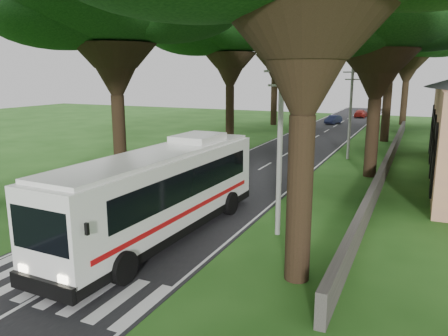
% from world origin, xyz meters
% --- Properties ---
extents(ground, '(140.00, 140.00, 0.00)m').
position_xyz_m(ground, '(0.00, 0.00, 0.00)').
color(ground, '#1E4915').
rests_on(ground, ground).
extents(road, '(8.00, 120.00, 0.04)m').
position_xyz_m(road, '(0.00, 25.00, 0.01)').
color(road, black).
rests_on(road, ground).
extents(crosswalk, '(8.00, 3.00, 0.01)m').
position_xyz_m(crosswalk, '(0.00, -2.00, 0.00)').
color(crosswalk, silver).
rests_on(crosswalk, ground).
extents(property_wall, '(0.35, 50.00, 1.20)m').
position_xyz_m(property_wall, '(9.00, 24.00, 0.60)').
color(property_wall, '#383533').
rests_on(property_wall, ground).
extents(pole_near, '(1.60, 0.24, 8.00)m').
position_xyz_m(pole_near, '(5.50, 6.00, 4.18)').
color(pole_near, gray).
rests_on(pole_near, ground).
extents(pole_mid, '(1.60, 0.24, 8.00)m').
position_xyz_m(pole_mid, '(5.50, 26.00, 4.18)').
color(pole_mid, gray).
rests_on(pole_mid, ground).
extents(pole_far, '(1.60, 0.24, 8.00)m').
position_xyz_m(pole_far, '(5.50, 46.00, 4.18)').
color(pole_far, gray).
rests_on(pole_far, ground).
extents(tree_l_mida, '(13.63, 13.63, 14.85)m').
position_xyz_m(tree_l_mida, '(-8.00, 12.00, 11.80)').
color(tree_l_mida, black).
rests_on(tree_l_mida, ground).
extents(tree_l_midb, '(14.31, 14.31, 15.33)m').
position_xyz_m(tree_l_midb, '(-7.50, 30.00, 12.15)').
color(tree_l_midb, black).
rests_on(tree_l_midb, ground).
extents(tree_l_far, '(13.61, 13.61, 16.32)m').
position_xyz_m(tree_l_far, '(-8.50, 48.00, 13.23)').
color(tree_l_far, black).
rests_on(tree_l_far, ground).
extents(tree_r_mida, '(12.43, 12.43, 13.92)m').
position_xyz_m(tree_r_mida, '(8.00, 20.00, 11.08)').
color(tree_r_mida, black).
rests_on(tree_r_mida, ground).
extents(tree_r_midb, '(13.18, 13.18, 15.84)m').
position_xyz_m(tree_r_midb, '(7.50, 38.00, 12.83)').
color(tree_r_midb, black).
rests_on(tree_r_midb, ground).
extents(tree_r_far, '(15.45, 15.45, 15.74)m').
position_xyz_m(tree_r_far, '(8.50, 56.00, 12.35)').
color(tree_r_far, black).
rests_on(tree_r_far, ground).
extents(coach_bus, '(3.52, 13.49, 3.95)m').
position_xyz_m(coach_bus, '(0.80, 3.62, 2.13)').
color(coach_bus, white).
rests_on(coach_bus, ground).
extents(distant_car_a, '(1.79, 3.59, 1.18)m').
position_xyz_m(distant_car_a, '(-3.00, 43.51, 0.62)').
color(distant_car_a, silver).
rests_on(distant_car_a, road).
extents(distant_car_b, '(2.08, 3.91, 1.22)m').
position_xyz_m(distant_car_b, '(-0.80, 52.64, 0.64)').
color(distant_car_b, navy).
rests_on(distant_car_b, road).
extents(distant_car_c, '(1.93, 4.44, 1.27)m').
position_xyz_m(distant_car_c, '(1.59, 64.28, 0.67)').
color(distant_car_c, maroon).
rests_on(distant_car_c, road).
extents(pedestrian, '(0.53, 0.68, 1.64)m').
position_xyz_m(pedestrian, '(-5.75, 9.05, 0.82)').
color(pedestrian, black).
rests_on(pedestrian, ground).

